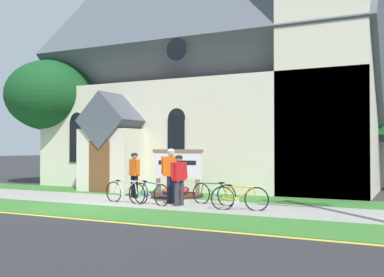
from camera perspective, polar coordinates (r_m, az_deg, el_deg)
The scene contains 16 objects.
ground at distance 17.94m, azimuth -4.40°, elevation -6.95°, with size 140.00×140.00×0.00m, color #2B2B2D.
sidewalk_slab at distance 16.03m, azimuth -8.13°, elevation -7.63°, with size 32.00×2.75×0.01m, color #99968E.
grass_verge at distance 14.03m, azimuth -14.05°, elevation -8.56°, with size 32.00×2.31×0.01m, color #38722D.
church_lawn at distance 18.13m, azimuth -3.63°, elevation -6.88°, with size 24.00×2.25×0.01m, color #38722D.
curb_paint_stripe at distance 13.07m, azimuth -17.80°, elevation -9.09°, with size 28.00×0.16×0.01m, color yellow.
church_building at distance 22.44m, azimuth 4.26°, elevation 6.01°, with size 15.48×10.24×13.54m.
church_sign at distance 17.36m, azimuth -1.81°, elevation -3.35°, with size 2.06×0.23×1.75m.
flower_bed at distance 17.24m, azimuth -2.14°, elevation -6.91°, with size 2.14×2.14×0.34m.
bicycle_silver at distance 14.77m, azimuth 2.71°, elevation -6.82°, with size 1.65×0.39×0.76m.
bicycle_orange at distance 14.86m, azimuth -5.11°, elevation -6.77°, with size 1.62×0.53×0.78m.
bicycle_yellow at distance 15.39m, azimuth -8.29°, elevation -6.55°, with size 1.74×0.33×0.78m.
bicycle_blue at distance 13.56m, azimuth 5.85°, elevation -7.31°, with size 1.67×0.40×0.77m.
cyclist_in_red_jersey at distance 14.46m, azimuth -1.62°, elevation -4.71°, with size 0.31×0.64×1.59m.
cyclist_in_white_jersey at distance 16.86m, azimuth -7.13°, elevation -4.08°, with size 0.54×0.48×1.63m.
cyclist_in_orange_jersey at distance 15.08m, azimuth -2.60°, elevation -4.00°, with size 0.69×0.33×1.79m.
yard_deciduous_tree at distance 24.04m, azimuth -16.99°, elevation 5.08°, with size 4.46×4.46×6.16m.
Camera 1 is at (9.11, -11.35, 1.83)m, focal length 43.18 mm.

